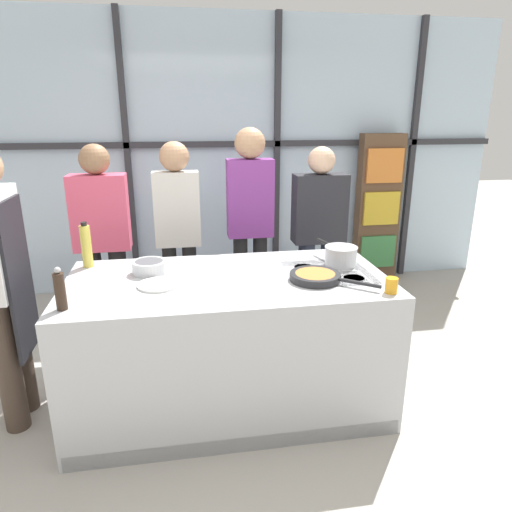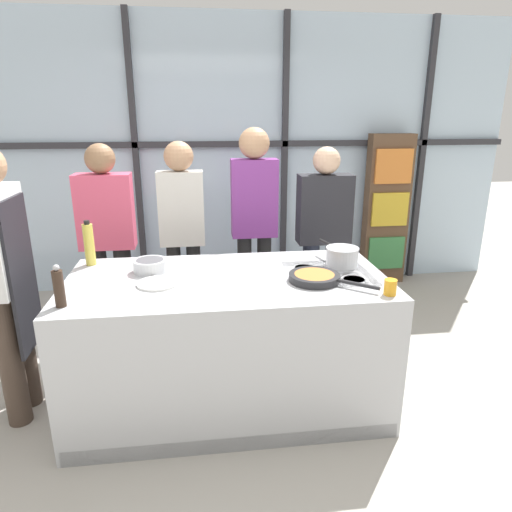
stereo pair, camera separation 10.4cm
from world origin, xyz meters
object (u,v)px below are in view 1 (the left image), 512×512
spectator_far_left (102,236)px  spectator_center_right (250,217)px  chef (0,275)px  mixing_bowl (149,267)px  spectator_center_left (178,228)px  frying_pan (316,277)px  saucepan (341,255)px  juice_glass_near (391,285)px  spectator_far_right (319,230)px  oil_bottle (86,246)px  white_plate (158,285)px  pepper_grinder (60,290)px

spectator_far_left → spectator_center_right: 1.18m
chef → mixing_bowl: bearing=97.8°
spectator_center_left → frying_pan: spectator_center_left is taller
saucepan → juice_glass_near: bearing=-77.4°
spectator_far_left → chef: bearing=65.6°
chef → spectator_far_left: (0.43, 0.94, -0.04)m
spectator_center_left → mixing_bowl: size_ratio=7.70×
spectator_far_right → oil_bottle: bearing=19.7°
chef → mixing_bowl: size_ratio=7.94×
spectator_center_right → oil_bottle: 1.34m
saucepan → juice_glass_near: size_ratio=4.37×
spectator_center_left → juice_glass_near: 1.82m
spectator_center_left → mixing_bowl: (-0.18, -0.83, -0.04)m
spectator_center_right → mixing_bowl: spectator_center_right is taller
white_plate → pepper_grinder: pepper_grinder is taller
spectator_far_left → saucepan: size_ratio=4.17×
spectator_center_left → white_plate: size_ratio=6.71×
spectator_center_left → pepper_grinder: (-0.60, -1.32, 0.02)m
saucepan → spectator_center_left: bearing=140.6°
spectator_center_left → pepper_grinder: 1.45m
chef → spectator_center_left: bearing=132.8°
mixing_bowl → pepper_grinder: pepper_grinder is taller
spectator_far_right → pepper_grinder: bearing=36.7°
spectator_far_right → pepper_grinder: 2.22m
spectator_center_left → saucepan: spectator_center_left is taller
chef → frying_pan: chef is taller
spectator_center_left → oil_bottle: size_ratio=5.48×
saucepan → white_plate: bearing=-170.8°
frying_pan → juice_glass_near: (0.36, -0.26, 0.02)m
spectator_far_left → white_plate: size_ratio=6.66×
frying_pan → spectator_far_right: bearing=72.3°
spectator_far_right → mixing_bowl: (-1.36, -0.83, 0.03)m
white_plate → pepper_grinder: bearing=-151.6°
saucepan → frying_pan: bearing=-133.5°
spectator_far_left → spectator_far_right: (1.77, 0.00, -0.03)m
spectator_far_right → oil_bottle: (-1.77, -0.63, 0.13)m
spectator_far_left → spectator_far_right: 1.77m
spectator_far_right → frying_pan: 1.19m
spectator_center_left → pepper_grinder: bearing=65.7°
spectator_far_left → frying_pan: bearing=141.3°
spectator_center_right → spectator_far_right: 0.61m
spectator_center_right → mixing_bowl: size_ratio=8.17×
spectator_far_right → frying_pan: bearing=72.3°
chef → frying_pan: bearing=84.2°
spectator_center_right → juice_glass_near: spectator_center_right is taller
saucepan → oil_bottle: size_ratio=1.30×
mixing_bowl → saucepan: bearing=-2.1°
spectator_center_right → oil_bottle: size_ratio=5.81×
frying_pan → white_plate: frying_pan is taller
frying_pan → spectator_far_left: bearing=141.3°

